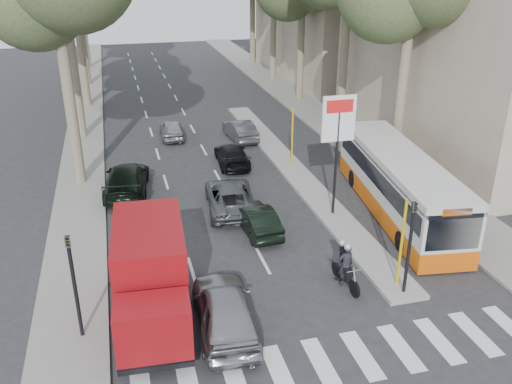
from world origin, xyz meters
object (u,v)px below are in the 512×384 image
silver_hatchback (225,309)px  city_bus (399,183)px  red_truck (151,275)px  dark_hatchback (257,219)px  motorcycle (343,264)px

silver_hatchback → city_bus: city_bus is taller
silver_hatchback → red_truck: 2.61m
dark_hatchback → city_bus: size_ratio=0.32×
dark_hatchback → city_bus: 6.76m
dark_hatchback → city_bus: (6.70, 0.13, 0.91)m
silver_hatchback → city_bus: 11.33m
red_truck → motorcycle: size_ratio=2.88×
dark_hatchback → red_truck: red_truck is taller
red_truck → city_bus: (11.52, 5.07, -0.13)m
silver_hatchback → city_bus: size_ratio=0.41×
silver_hatchback → motorcycle: 4.92m
silver_hatchback → dark_hatchback: 6.73m
silver_hatchback → red_truck: (-2.13, 1.22, 0.87)m
red_truck → dark_hatchback: bearing=49.3°
red_truck → city_bus: 12.59m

